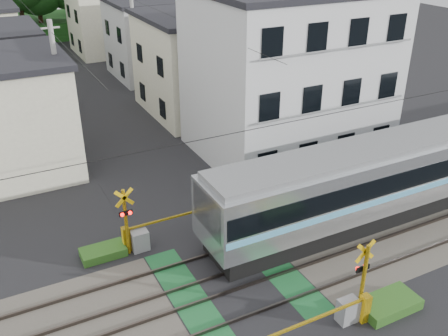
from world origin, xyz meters
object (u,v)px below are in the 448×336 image
crossing_signal_near (352,305)px  apartment_block (288,73)px  crossing_signal_far (137,235)px  pedestrian (65,60)px

crossing_signal_near → apartment_block: (5.91, 13.15, 3.94)m
crossing_signal_far → pedestrian: size_ratio=3.13×
crossing_signal_far → pedestrian: 30.40m
crossing_signal_far → apartment_block: 13.14m
crossing_signal_far → apartment_block: (11.09, 5.84, 3.94)m
apartment_block → pedestrian: bearing=108.2°
pedestrian → crossing_signal_near: bearing=101.7°
crossing_signal_near → crossing_signal_far: 8.95m
pedestrian → apartment_block: bearing=116.7°
apartment_block → pedestrian: size_ratio=6.75×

